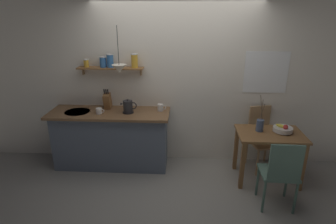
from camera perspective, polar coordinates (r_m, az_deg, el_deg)
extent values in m
plane|color=gray|center=(4.36, 1.15, -13.00)|extent=(14.00, 14.00, 0.00)
cube|color=silver|center=(4.42, 4.21, 6.57)|extent=(6.80, 0.10, 2.70)
cube|color=white|center=(4.51, 19.27, 7.58)|extent=(0.65, 0.01, 0.63)
cube|color=silver|center=(4.51, 19.26, 7.59)|extent=(0.59, 0.01, 0.57)
cube|color=slate|center=(4.56, -11.37, -5.54)|extent=(1.74, 0.52, 0.88)
cube|color=brown|center=(4.37, -11.84, -0.21)|extent=(1.83, 0.63, 0.04)
cylinder|color=#B7BABF|center=(4.49, -17.91, 0.01)|extent=(0.38, 0.38, 0.01)
cube|color=brown|center=(4.37, -11.61, 8.73)|extent=(1.00, 0.18, 0.02)
cube|color=#99754C|center=(4.59, -16.80, 8.03)|extent=(0.02, 0.06, 0.12)
cube|color=#99754C|center=(4.36, -5.52, 8.21)|extent=(0.02, 0.06, 0.12)
cylinder|color=gold|center=(4.46, -16.25, 9.43)|extent=(0.08, 0.08, 0.11)
cylinder|color=silver|center=(4.45, -16.32, 10.17)|extent=(0.08, 0.08, 0.01)
cylinder|color=#3366A3|center=(4.38, -13.04, 9.80)|extent=(0.10, 0.10, 0.15)
cylinder|color=silver|center=(4.37, -13.12, 10.83)|extent=(0.10, 0.10, 0.01)
cylinder|color=#3366A3|center=(4.35, -11.65, 10.09)|extent=(0.10, 0.10, 0.19)
cylinder|color=silver|center=(4.33, -11.75, 11.38)|extent=(0.10, 0.10, 0.01)
cylinder|color=gold|center=(4.27, -6.81, 10.21)|extent=(0.10, 0.10, 0.19)
cylinder|color=silver|center=(4.25, -6.86, 11.57)|extent=(0.10, 0.10, 0.01)
cube|color=brown|center=(4.22, 20.05, -4.20)|extent=(0.91, 0.62, 0.03)
cube|color=brown|center=(4.06, 14.84, -10.50)|extent=(0.06, 0.06, 0.71)
cube|color=brown|center=(4.30, 25.66, -10.12)|extent=(0.06, 0.06, 0.71)
cube|color=brown|center=(4.51, 13.61, -7.18)|extent=(0.06, 0.06, 0.71)
cube|color=brown|center=(4.72, 23.41, -7.04)|extent=(0.06, 0.06, 0.71)
cube|color=#4C6B5B|center=(3.83, 21.43, -11.42)|extent=(0.44, 0.41, 0.03)
cube|color=#4C6B5B|center=(3.56, 22.77, -9.56)|extent=(0.38, 0.03, 0.47)
cylinder|color=#4C6B5B|center=(4.15, 22.87, -12.94)|extent=(0.03, 0.03, 0.45)
cylinder|color=#4C6B5B|center=(4.04, 17.71, -13.14)|extent=(0.03, 0.03, 0.45)
cylinder|color=#4C6B5B|center=(3.88, 24.44, -15.65)|extent=(0.03, 0.03, 0.45)
cylinder|color=#4C6B5B|center=(3.77, 18.88, -15.97)|extent=(0.03, 0.03, 0.45)
cube|color=tan|center=(4.61, 18.77, -5.92)|extent=(0.48, 0.51, 0.03)
cube|color=tan|center=(4.66, 17.98, -1.84)|extent=(0.34, 0.11, 0.52)
cylinder|color=tan|center=(4.49, 17.67, -9.78)|extent=(0.03, 0.03, 0.43)
cylinder|color=tan|center=(4.65, 21.37, -9.20)|extent=(0.03, 0.03, 0.43)
cylinder|color=tan|center=(4.78, 15.64, -7.66)|extent=(0.03, 0.03, 0.43)
cylinder|color=tan|center=(4.93, 19.17, -7.20)|extent=(0.03, 0.03, 0.43)
cylinder|color=silver|center=(4.30, 22.19, -3.72)|extent=(0.12, 0.12, 0.01)
cylinder|color=silver|center=(4.29, 22.26, -3.26)|extent=(0.27, 0.27, 0.06)
ellipsoid|color=yellow|center=(4.26, 21.92, -2.62)|extent=(0.15, 0.15, 0.04)
sphere|color=red|center=(4.23, 22.75, -2.84)|extent=(0.07, 0.07, 0.07)
cylinder|color=#475675|center=(4.20, 18.14, -2.61)|extent=(0.10, 0.10, 0.17)
cylinder|color=brown|center=(4.10, 18.44, 0.89)|extent=(0.08, 0.03, 0.37)
cylinder|color=brown|center=(4.11, 18.52, 0.37)|extent=(0.01, 0.03, 0.30)
cylinder|color=brown|center=(4.14, 18.56, 0.04)|extent=(0.06, 0.01, 0.23)
cylinder|color=black|center=(4.27, -8.09, -0.03)|extent=(0.16, 0.16, 0.02)
cylinder|color=#232326|center=(4.24, -8.15, 1.18)|extent=(0.14, 0.14, 0.17)
sphere|color=black|center=(4.21, -8.22, 2.44)|extent=(0.02, 0.02, 0.02)
cone|color=#232326|center=(4.24, -9.34, 1.63)|extent=(0.04, 0.04, 0.04)
torus|color=black|center=(4.22, -7.09, 1.27)|extent=(0.11, 0.02, 0.11)
cube|color=brown|center=(4.47, -12.21, 2.21)|extent=(0.10, 0.18, 0.25)
cylinder|color=black|center=(4.40, -12.81, 4.10)|extent=(0.02, 0.03, 0.08)
cylinder|color=black|center=(4.39, -12.46, 4.10)|extent=(0.02, 0.03, 0.08)
cylinder|color=black|center=(4.39, -12.11, 4.10)|extent=(0.02, 0.03, 0.08)
cylinder|color=white|center=(4.30, -13.85, 0.22)|extent=(0.09, 0.09, 0.09)
torus|color=white|center=(4.29, -13.19, 0.23)|extent=(0.06, 0.01, 0.06)
cylinder|color=white|center=(4.30, -1.56, 0.93)|extent=(0.09, 0.09, 0.11)
torus|color=white|center=(4.29, -0.88, 0.94)|extent=(0.07, 0.01, 0.07)
cylinder|color=black|center=(4.04, -10.15, 13.17)|extent=(0.01, 0.01, 0.53)
cone|color=beige|center=(4.09, -9.87, 8.72)|extent=(0.21, 0.21, 0.11)
sphere|color=white|center=(4.10, -9.85, 8.26)|extent=(0.04, 0.04, 0.04)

